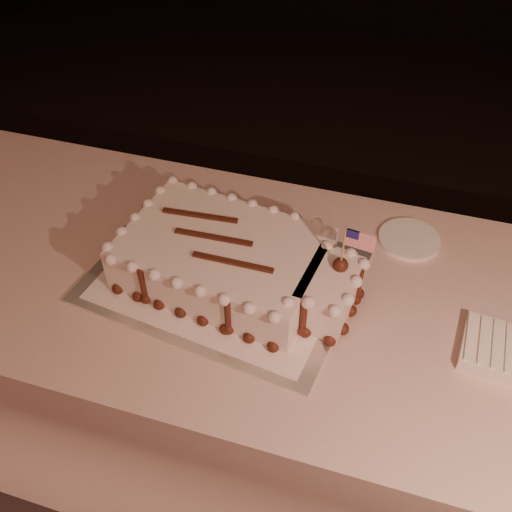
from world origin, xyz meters
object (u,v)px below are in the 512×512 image
(sheet_cake, at_px, (235,262))
(napkin_stack, at_px, (512,354))
(side_plate, at_px, (409,239))
(cake_board, at_px, (224,276))
(banquet_table, at_px, (326,391))

(sheet_cake, bearing_deg, napkin_stack, -3.85)
(sheet_cake, distance_m, side_plate, 0.46)
(cake_board, distance_m, sheet_cake, 0.07)
(cake_board, height_order, side_plate, side_plate)
(napkin_stack, height_order, side_plate, napkin_stack)
(sheet_cake, xyz_separation_m, napkin_stack, (0.62, -0.04, -0.05))
(banquet_table, bearing_deg, side_plate, 63.00)
(cake_board, distance_m, napkin_stack, 0.65)
(side_plate, bearing_deg, sheet_cake, -145.26)
(side_plate, bearing_deg, banquet_table, -117.00)
(sheet_cake, relative_size, side_plate, 3.77)
(cake_board, distance_m, side_plate, 0.48)
(banquet_table, relative_size, napkin_stack, 11.01)
(cake_board, xyz_separation_m, napkin_stack, (0.65, -0.05, 0.01))
(banquet_table, xyz_separation_m, sheet_cake, (-0.25, -0.01, 0.44))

